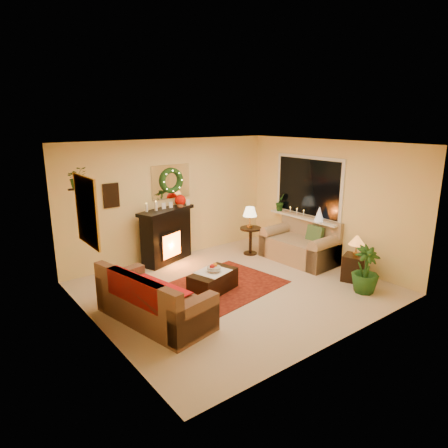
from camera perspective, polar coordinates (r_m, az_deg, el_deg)
floor at (r=7.39m, az=1.67°, el=-9.21°), size 5.00×5.00×0.00m
ceiling at (r=6.76m, az=1.84°, el=11.34°), size 5.00×5.00×0.00m
wall_back at (r=8.78m, az=-7.56°, el=3.49°), size 5.00×5.00×0.00m
wall_front at (r=5.48m, az=16.79°, el=-4.06°), size 5.00×5.00×0.00m
wall_left at (r=5.78m, az=-17.90°, el=-3.16°), size 4.50×4.50×0.00m
wall_right at (r=8.72m, az=14.63°, el=3.06°), size 4.50×4.50×0.00m
area_rug at (r=7.47m, az=-0.51°, el=-8.89°), size 2.41×1.95×0.01m
sofa at (r=6.26m, az=-9.90°, el=-9.79°), size 1.20×2.04×0.82m
red_throw at (r=6.34m, az=-10.55°, el=-9.23°), size 0.73×1.18×0.02m
fireplace at (r=8.66m, az=-8.21°, el=-1.82°), size 1.26×0.76×1.10m
poinsettia at (r=8.66m, az=-6.26°, el=3.37°), size 0.24×0.24×0.24m
mantel_candle_a at (r=8.23m, az=-11.00°, el=2.29°), size 0.06×0.06×0.17m
mantel_candle_b at (r=8.33m, az=-9.69°, el=2.50°), size 0.06×0.06×0.19m
mantel_mirror at (r=8.69m, az=-7.59°, el=6.05°), size 0.92×0.02×0.72m
wreath at (r=8.65m, az=-7.46°, el=6.15°), size 0.55×0.11×0.55m
wall_art at (r=8.14m, az=-15.82°, el=3.95°), size 0.32×0.03×0.48m
gold_mirror at (r=5.95m, az=-19.05°, el=1.74°), size 0.03×0.84×1.00m
hanging_plant at (r=6.65m, az=-20.17°, el=4.91°), size 0.33×0.28×0.36m
loveseat at (r=8.81m, az=10.81°, el=-2.52°), size 1.01×1.64×0.92m
window_frame at (r=9.01m, az=11.93°, el=5.20°), size 0.03×1.86×1.36m
window_glass at (r=8.99m, az=11.86°, el=5.19°), size 0.02×1.70×1.22m
window_sill at (r=9.06m, az=11.26°, el=0.91°), size 0.22×1.86×0.04m
mini_tree at (r=8.72m, az=13.45°, el=1.38°), size 0.22×0.22×0.33m
sill_plant at (r=9.51m, az=8.05°, el=3.04°), size 0.30×0.24×0.54m
side_table_round at (r=9.10m, az=3.80°, el=-2.34°), size 0.55×0.55×0.62m
lamp_cream at (r=8.98m, az=3.73°, el=1.11°), size 0.31×0.31×0.48m
end_table_square at (r=8.05m, az=18.14°, el=-5.85°), size 0.53×0.53×0.50m
lamp_tiffany at (r=7.90m, az=18.43°, el=-2.62°), size 0.31×0.31×0.45m
coffee_table at (r=7.20m, az=-1.58°, el=-8.07°), size 1.00×0.72×0.38m
fruit_bowl at (r=7.09m, az=-1.44°, el=-6.34°), size 0.24×0.24×0.06m
floor_palm at (r=7.52m, az=19.58°, el=-5.99°), size 1.70×1.70×2.54m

